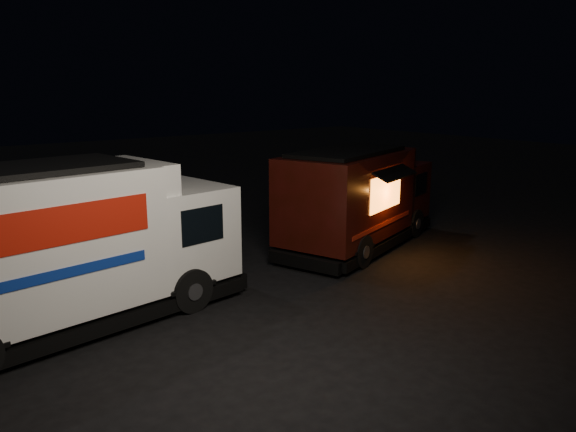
# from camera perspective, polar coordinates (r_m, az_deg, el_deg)

# --- Properties ---
(ground) EXTENTS (80.00, 80.00, 0.00)m
(ground) POSITION_cam_1_polar(r_m,az_deg,el_deg) (13.54, -1.39, -7.65)
(ground) COLOR black
(ground) RESTS_ON ground
(white_truck) EXTENTS (7.64, 3.38, 3.35)m
(white_truck) POSITION_cam_1_polar(r_m,az_deg,el_deg) (12.03, -21.41, -2.85)
(white_truck) COLOR silver
(white_truck) RESTS_ON ground
(red_truck) EXTENTS (6.91, 4.29, 3.02)m
(red_truck) POSITION_cam_1_polar(r_m,az_deg,el_deg) (17.13, 7.27, 1.93)
(red_truck) COLOR #390C0A
(red_truck) RESTS_ON ground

